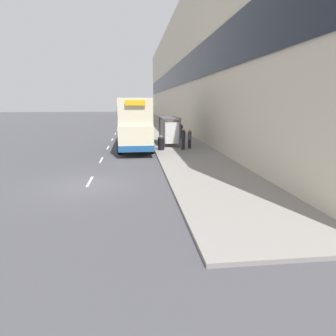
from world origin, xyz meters
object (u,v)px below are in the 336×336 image
at_px(car_2, 133,115).
at_px(pedestrian_1, 190,139).
at_px(litter_bin, 161,143).
at_px(double_decker_bus_near, 135,122).
at_px(pedestrian_3, 175,133).
at_px(bus_shelter, 172,126).
at_px(pedestrian_at_shelter, 183,139).
at_px(car_1, 135,117).
at_px(pedestrian_2, 181,131).
at_px(car_0, 130,121).

relative_size(car_2, pedestrian_1, 2.38).
bearing_deg(litter_bin, double_decker_bus_near, 128.44).
relative_size(double_decker_bus_near, pedestrian_3, 6.14).
bearing_deg(pedestrian_1, pedestrian_3, 103.26).
bearing_deg(bus_shelter, pedestrian_at_shelter, -78.35).
distance_m(car_2, pedestrian_3, 43.17).
height_order(bus_shelter, litter_bin, bus_shelter).
xyz_separation_m(car_1, pedestrian_2, (4.71, -32.80, 0.07)).
distance_m(double_decker_bus_near, pedestrian_2, 7.15).
relative_size(car_0, car_1, 1.04).
relative_size(bus_shelter, car_0, 1.06).
relative_size(double_decker_bus_near, litter_bin, 10.89).
relative_size(pedestrian_at_shelter, pedestrian_1, 1.09).
distance_m(car_1, car_2, 6.36).
distance_m(double_decker_bus_near, car_0, 24.38).
height_order(pedestrian_at_shelter, pedestrian_3, pedestrian_3).
bearing_deg(car_1, car_0, -93.74).
xyz_separation_m(pedestrian_1, litter_bin, (-2.47, -0.53, -0.31)).
xyz_separation_m(double_decker_bus_near, pedestrian_2, (4.97, 4.97, -1.32)).
xyz_separation_m(car_0, car_2, (0.48, 19.78, 0.05)).
height_order(double_decker_bus_near, pedestrian_at_shelter, double_decker_bus_near).
xyz_separation_m(bus_shelter, car_0, (-3.91, 24.15, -1.02)).
distance_m(bus_shelter, pedestrian_1, 2.73).
xyz_separation_m(car_1, pedestrian_1, (4.28, -39.85, 0.09)).
relative_size(bus_shelter, pedestrian_at_shelter, 2.35).
bearing_deg(pedestrian_3, car_0, 100.74).
height_order(bus_shelter, pedestrian_3, bus_shelter).
bearing_deg(pedestrian_at_shelter, pedestrian_1, 43.48).
distance_m(car_0, pedestrian_2, 20.15).
height_order(car_1, litter_bin, car_1).
bearing_deg(double_decker_bus_near, car_1, 89.60).
height_order(car_0, litter_bin, car_0).
distance_m(bus_shelter, car_1, 37.72).
bearing_deg(pedestrian_3, pedestrian_at_shelter, -88.44).
bearing_deg(double_decker_bus_near, litter_bin, -51.56).
distance_m(car_0, car_2, 19.79).
bearing_deg(car_0, bus_shelter, -80.80).
bearing_deg(car_1, car_2, 93.58).
xyz_separation_m(car_1, pedestrian_3, (3.53, -36.64, 0.19)).
bearing_deg(car_0, car_1, 86.26).
bearing_deg(double_decker_bus_near, car_2, 90.18).
relative_size(double_decker_bus_near, pedestrian_2, 7.09).
height_order(car_1, pedestrian_1, car_1).
relative_size(bus_shelter, litter_bin, 4.00).
bearing_deg(bus_shelter, car_1, 94.62).
relative_size(pedestrian_at_shelter, pedestrian_3, 0.96).
relative_size(pedestrian_at_shelter, pedestrian_2, 1.11).
distance_m(pedestrian_3, litter_bin, 4.13).
xyz_separation_m(car_0, pedestrian_3, (4.40, -23.21, 0.24)).
xyz_separation_m(car_2, pedestrian_2, (5.10, -39.14, 0.06)).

